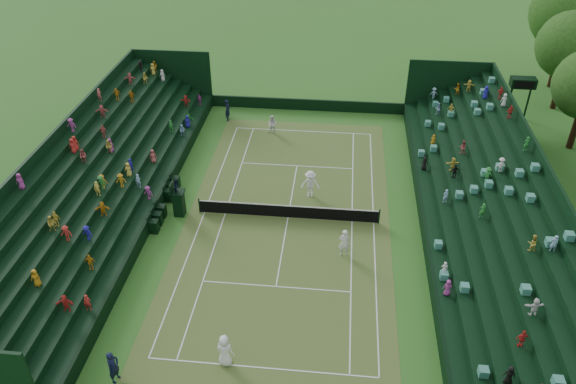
# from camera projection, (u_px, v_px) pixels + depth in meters

# --- Properties ---
(ground) EXTENTS (160.00, 160.00, 0.00)m
(ground) POSITION_uv_depth(u_px,v_px,m) (288.00, 218.00, 36.18)
(ground) COLOR #326B22
(ground) RESTS_ON ground
(court_surface) EXTENTS (12.97, 26.77, 0.01)m
(court_surface) POSITION_uv_depth(u_px,v_px,m) (288.00, 218.00, 36.18)
(court_surface) COLOR #337426
(court_surface) RESTS_ON ground
(perimeter_wall_north) EXTENTS (17.17, 0.20, 1.00)m
(perimeter_wall_north) POSITION_uv_depth(u_px,v_px,m) (307.00, 105.00, 48.97)
(perimeter_wall_north) COLOR black
(perimeter_wall_north) RESTS_ON ground
(perimeter_wall_east) EXTENTS (0.20, 31.77, 1.00)m
(perimeter_wall_east) POSITION_uv_depth(u_px,v_px,m) (422.00, 220.00, 35.18)
(perimeter_wall_east) COLOR black
(perimeter_wall_east) RESTS_ON ground
(perimeter_wall_west) EXTENTS (0.20, 31.77, 1.00)m
(perimeter_wall_west) POSITION_uv_depth(u_px,v_px,m) (159.00, 203.00, 36.63)
(perimeter_wall_west) COLOR black
(perimeter_wall_west) RESTS_ON ground
(north_grandstand) EXTENTS (6.60, 32.00, 4.90)m
(north_grandstand) POSITION_uv_depth(u_px,v_px,m) (494.00, 210.00, 34.23)
(north_grandstand) COLOR black
(north_grandstand) RESTS_ON ground
(south_grandstand) EXTENTS (6.60, 32.00, 4.90)m
(south_grandstand) POSITION_uv_depth(u_px,v_px,m) (94.00, 186.00, 36.40)
(south_grandstand) COLOR black
(south_grandstand) RESTS_ON ground
(tennis_net) EXTENTS (11.67, 0.10, 1.06)m
(tennis_net) POSITION_uv_depth(u_px,v_px,m) (288.00, 211.00, 35.89)
(tennis_net) COLOR black
(tennis_net) RESTS_ON ground
(scoreboard_tower) EXTENTS (2.00, 1.00, 3.70)m
(scoreboard_tower) POSITION_uv_depth(u_px,v_px,m) (523.00, 84.00, 46.07)
(scoreboard_tower) COLOR black
(scoreboard_tower) RESTS_ON ground
(umpire_chair) EXTENTS (0.85, 0.85, 2.67)m
(umpire_chair) POSITION_uv_depth(u_px,v_px,m) (178.00, 200.00, 35.83)
(umpire_chair) COLOR black
(umpire_chair) RESTS_ON ground
(courtside_chairs) EXTENTS (0.56, 5.53, 1.22)m
(courtside_chairs) POSITION_uv_depth(u_px,v_px,m) (165.00, 203.00, 36.77)
(courtside_chairs) COLOR black
(courtside_chairs) RESTS_ON ground
(player_near_west) EXTENTS (1.00, 0.78, 1.80)m
(player_near_west) POSITION_uv_depth(u_px,v_px,m) (225.00, 350.00, 26.14)
(player_near_west) COLOR white
(player_near_west) RESTS_ON ground
(player_near_east) EXTENTS (0.72, 0.52, 1.84)m
(player_near_east) POSITION_uv_depth(u_px,v_px,m) (344.00, 243.00, 32.64)
(player_near_east) COLOR white
(player_near_east) RESTS_ON ground
(player_far_west) EXTENTS (0.91, 0.80, 1.58)m
(player_far_west) POSITION_uv_depth(u_px,v_px,m) (272.00, 125.00, 45.21)
(player_far_west) COLOR white
(player_far_west) RESTS_ON ground
(player_far_east) EXTENTS (1.33, 0.82, 1.99)m
(player_far_east) POSITION_uv_depth(u_px,v_px,m) (310.00, 184.00, 37.64)
(player_far_east) COLOR white
(player_far_east) RESTS_ON ground
(line_judge_north) EXTENTS (0.49, 0.71, 1.88)m
(line_judge_north) POSITION_uv_depth(u_px,v_px,m) (228.00, 110.00, 47.09)
(line_judge_north) COLOR black
(line_judge_north) RESTS_ON ground
(line_judge_south) EXTENTS (0.60, 0.75, 1.78)m
(line_judge_south) POSITION_uv_depth(u_px,v_px,m) (113.00, 367.00, 25.36)
(line_judge_south) COLOR black
(line_judge_south) RESTS_ON ground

